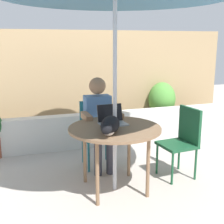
{
  "coord_description": "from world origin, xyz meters",
  "views": [
    {
      "loc": [
        -1.03,
        -3.05,
        1.66
      ],
      "look_at": [
        0.0,
        0.1,
        0.89
      ],
      "focal_mm": 48.53,
      "sensor_mm": 36.0,
      "label": 1
    }
  ],
  "objects_px": {
    "person_seated": "(99,119)",
    "laptop": "(111,118)",
    "chair_empty": "(183,137)",
    "chair_occupied": "(96,128)",
    "patio_table": "(115,133)",
    "potted_plant_near_fence": "(162,104)",
    "cat": "(110,125)"
  },
  "relations": [
    {
      "from": "person_seated",
      "to": "laptop",
      "type": "distance_m",
      "value": 0.51
    },
    {
      "from": "chair_empty",
      "to": "laptop",
      "type": "bearing_deg",
      "value": 175.47
    },
    {
      "from": "chair_empty",
      "to": "laptop",
      "type": "distance_m",
      "value": 0.96
    },
    {
      "from": "chair_occupied",
      "to": "laptop",
      "type": "bearing_deg",
      "value": -88.88
    },
    {
      "from": "patio_table",
      "to": "potted_plant_near_fence",
      "type": "relative_size",
      "value": 1.11
    },
    {
      "from": "chair_occupied",
      "to": "chair_empty",
      "type": "height_order",
      "value": "same"
    },
    {
      "from": "patio_table",
      "to": "person_seated",
      "type": "height_order",
      "value": "person_seated"
    },
    {
      "from": "potted_plant_near_fence",
      "to": "person_seated",
      "type": "bearing_deg",
      "value": -140.43
    },
    {
      "from": "chair_empty",
      "to": "cat",
      "type": "height_order",
      "value": "cat"
    },
    {
      "from": "patio_table",
      "to": "cat",
      "type": "distance_m",
      "value": 0.28
    },
    {
      "from": "laptop",
      "to": "chair_occupied",
      "type": "bearing_deg",
      "value": 91.12
    },
    {
      "from": "chair_occupied",
      "to": "person_seated",
      "type": "bearing_deg",
      "value": -90.0
    },
    {
      "from": "patio_table",
      "to": "cat",
      "type": "bearing_deg",
      "value": -121.25
    },
    {
      "from": "person_seated",
      "to": "cat",
      "type": "bearing_deg",
      "value": -98.12
    },
    {
      "from": "patio_table",
      "to": "potted_plant_near_fence",
      "type": "distance_m",
      "value": 2.54
    },
    {
      "from": "person_seated",
      "to": "patio_table",
      "type": "bearing_deg",
      "value": -90.0
    },
    {
      "from": "chair_occupied",
      "to": "potted_plant_near_fence",
      "type": "distance_m",
      "value": 1.98
    },
    {
      "from": "chair_occupied",
      "to": "person_seated",
      "type": "height_order",
      "value": "person_seated"
    },
    {
      "from": "chair_occupied",
      "to": "cat",
      "type": "height_order",
      "value": "cat"
    },
    {
      "from": "potted_plant_near_fence",
      "to": "patio_table",
      "type": "bearing_deg",
      "value": -129.04
    },
    {
      "from": "chair_occupied",
      "to": "potted_plant_near_fence",
      "type": "relative_size",
      "value": 0.94
    },
    {
      "from": "person_seated",
      "to": "chair_empty",
      "type": "bearing_deg",
      "value": -31.38
    },
    {
      "from": "patio_table",
      "to": "potted_plant_near_fence",
      "type": "xyz_separation_m",
      "value": [
        1.6,
        1.97,
        -0.17
      ]
    },
    {
      "from": "chair_occupied",
      "to": "cat",
      "type": "distance_m",
      "value": 1.06
    },
    {
      "from": "person_seated",
      "to": "laptop",
      "type": "bearing_deg",
      "value": -88.53
    },
    {
      "from": "chair_occupied",
      "to": "laptop",
      "type": "height_order",
      "value": "laptop"
    },
    {
      "from": "patio_table",
      "to": "chair_empty",
      "type": "relative_size",
      "value": 1.17
    },
    {
      "from": "chair_occupied",
      "to": "chair_empty",
      "type": "bearing_deg",
      "value": -37.96
    },
    {
      "from": "chair_occupied",
      "to": "patio_table",
      "type": "bearing_deg",
      "value": -90.0
    },
    {
      "from": "cat",
      "to": "potted_plant_near_fence",
      "type": "height_order",
      "value": "potted_plant_near_fence"
    },
    {
      "from": "person_seated",
      "to": "potted_plant_near_fence",
      "type": "bearing_deg",
      "value": 39.57
    },
    {
      "from": "person_seated",
      "to": "cat",
      "type": "height_order",
      "value": "person_seated"
    }
  ]
}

